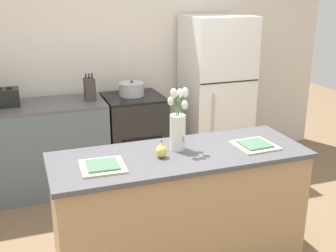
# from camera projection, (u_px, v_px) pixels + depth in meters

# --- Properties ---
(back_wall) EXTENTS (5.20, 0.08, 2.70)m
(back_wall) POSITION_uv_depth(u_px,v_px,m) (114.00, 50.00, 4.57)
(back_wall) COLOR silver
(back_wall) RESTS_ON ground_plane
(kitchen_island) EXTENTS (1.80, 0.66, 0.90)m
(kitchen_island) POSITION_uv_depth(u_px,v_px,m) (180.00, 210.00, 3.06)
(kitchen_island) COLOR tan
(kitchen_island) RESTS_ON ground_plane
(back_counter) EXTENTS (1.68, 0.60, 0.92)m
(back_counter) POSITION_uv_depth(u_px,v_px,m) (21.00, 151.00, 4.15)
(back_counter) COLOR slate
(back_counter) RESTS_ON ground_plane
(stove_range) EXTENTS (0.60, 0.61, 0.92)m
(stove_range) POSITION_uv_depth(u_px,v_px,m) (134.00, 138.00, 4.52)
(stove_range) COLOR black
(stove_range) RESTS_ON ground_plane
(refrigerator) EXTENTS (0.68, 0.67, 1.71)m
(refrigerator) POSITION_uv_depth(u_px,v_px,m) (216.00, 94.00, 4.70)
(refrigerator) COLOR white
(refrigerator) RESTS_ON ground_plane
(flower_vase) EXTENTS (0.14, 0.17, 0.45)m
(flower_vase) POSITION_uv_depth(u_px,v_px,m) (178.00, 126.00, 2.94)
(flower_vase) COLOR silver
(flower_vase) RESTS_ON kitchen_island
(pear_figurine) EXTENTS (0.08, 0.08, 0.12)m
(pear_figurine) POSITION_uv_depth(u_px,v_px,m) (161.00, 151.00, 2.83)
(pear_figurine) COLOR #E5CC4C
(pear_figurine) RESTS_ON kitchen_island
(plate_setting_left) EXTENTS (0.29, 0.29, 0.02)m
(plate_setting_left) POSITION_uv_depth(u_px,v_px,m) (103.00, 166.00, 2.69)
(plate_setting_left) COLOR beige
(plate_setting_left) RESTS_ON kitchen_island
(plate_setting_right) EXTENTS (0.29, 0.29, 0.02)m
(plate_setting_right) POSITION_uv_depth(u_px,v_px,m) (255.00, 145.00, 3.04)
(plate_setting_right) COLOR beige
(plate_setting_right) RESTS_ON kitchen_island
(toaster) EXTENTS (0.28, 0.18, 0.17)m
(toaster) POSITION_uv_depth(u_px,v_px,m) (5.00, 98.00, 3.98)
(toaster) COLOR black
(toaster) RESTS_ON back_counter
(cooking_pot) EXTENTS (0.26, 0.26, 0.16)m
(cooking_pot) POSITION_uv_depth(u_px,v_px,m) (132.00, 89.00, 4.38)
(cooking_pot) COLOR #B2B5B7
(cooking_pot) RESTS_ON stove_range
(knife_block) EXTENTS (0.10, 0.14, 0.27)m
(knife_block) POSITION_uv_depth(u_px,v_px,m) (90.00, 89.00, 4.19)
(knife_block) COLOR #3D3833
(knife_block) RESTS_ON back_counter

